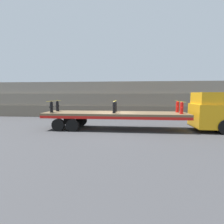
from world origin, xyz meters
TOP-DOWN VIEW (x-y plane):
  - ground_plane at (0.00, 0.00)m, footprint 120.00×120.00m
  - rock_cliff at (0.00, 8.14)m, footprint 60.00×3.30m
  - truck_cab at (7.16, 0.00)m, footprint 2.57×2.57m
  - flatbed_trailer at (-0.61, 0.00)m, footprint 10.86×2.63m
  - fire_hydrant_black_near_0 at (-4.83, -0.56)m, footprint 0.29×0.55m
  - fire_hydrant_black_far_0 at (-4.83, 0.56)m, footprint 0.29×0.55m
  - fire_hydrant_black_near_1 at (0.00, -0.56)m, footprint 0.29×0.55m
  - fire_hydrant_black_far_1 at (0.00, 0.56)m, footprint 0.29×0.55m
  - fire_hydrant_red_near_2 at (4.83, -0.56)m, footprint 0.29×0.55m
  - fire_hydrant_red_far_2 at (4.83, 0.56)m, footprint 0.29×0.55m
  - cargo_strap_rear at (-4.83, 0.00)m, footprint 0.05×2.74m
  - cargo_strap_middle at (0.00, 0.00)m, footprint 0.05×2.74m
  - cargo_strap_front at (4.83, 0.00)m, footprint 0.05×2.74m

SIDE VIEW (x-z plane):
  - ground_plane at x=0.00m, z-range 0.00..0.00m
  - flatbed_trailer at x=-0.61m, z-range 0.43..1.74m
  - truck_cab at x=7.16m, z-range 0.00..2.84m
  - fire_hydrant_black_near_0 at x=-4.83m, z-range 1.30..2.16m
  - fire_hydrant_black_far_0 at x=-4.83m, z-range 1.30..2.16m
  - fire_hydrant_black_near_1 at x=0.00m, z-range 1.30..2.16m
  - fire_hydrant_black_far_1 at x=0.00m, z-range 1.30..2.16m
  - fire_hydrant_red_near_2 at x=4.83m, z-range 1.30..2.16m
  - fire_hydrant_red_far_2 at x=4.83m, z-range 1.30..2.16m
  - rock_cliff at x=0.00m, z-range 0.00..4.18m
  - cargo_strap_rear at x=-4.83m, z-range 2.17..2.19m
  - cargo_strap_middle at x=0.00m, z-range 2.17..2.19m
  - cargo_strap_front at x=4.83m, z-range 2.17..2.19m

